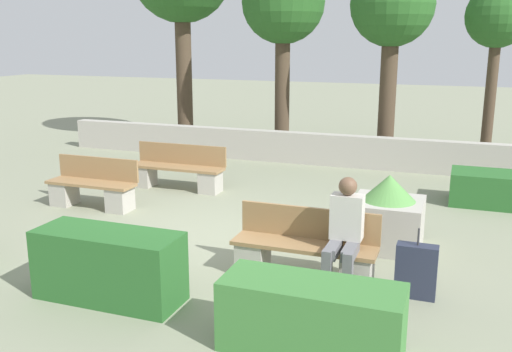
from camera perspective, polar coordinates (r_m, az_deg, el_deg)
The scene contains 14 objects.
ground_plane at distance 8.56m, azimuth -4.27°, elevation -6.34°, with size 60.00×60.00×0.00m, color gray.
perimeter_wall at distance 13.54m, azimuth 5.44°, elevation 2.75°, with size 12.94×0.30×0.73m.
bench_front at distance 7.14m, azimuth 4.86°, elevation -7.68°, with size 1.79×0.48×0.86m.
bench_left_side at distance 11.35m, azimuth -7.85°, elevation 0.39°, with size 1.91×0.49×0.86m.
bench_right_side at distance 10.44m, azimuth -16.04°, elevation -1.28°, with size 1.62×0.48×0.86m.
person_seated_man at distance 6.76m, azimuth 8.84°, elevation -5.27°, with size 0.38×0.63×1.35m.
hedge_block_near_left at distance 11.04m, azimuth 23.97°, elevation -1.30°, with size 1.98×0.89×0.59m.
hedge_block_mid_left at distance 6.77m, azimuth -14.49°, elevation -8.67°, with size 1.70×0.64×0.81m.
hedge_block_mid_right at distance 5.59m, azimuth 5.55°, elevation -13.88°, with size 1.72×0.66×0.70m.
planter_corner_left at distance 8.32m, azimuth 13.04°, elevation -3.83°, with size 0.97×0.97×1.06m.
suitcase at distance 6.89m, azimuth 15.71°, elevation -9.14°, with size 0.46×0.19×0.83m.
tree_center_left at distance 14.76m, azimuth 2.73°, elevation 16.62°, with size 2.07×2.07×4.82m.
tree_center_right at distance 14.04m, azimuth 13.46°, elevation 15.84°, with size 1.94×1.94×4.64m.
tree_rightmost at distance 14.29m, azimuth 23.01°, elevation 14.08°, with size 1.43×1.43×4.11m.
Camera 1 is at (3.36, -7.31, 2.94)m, focal length 40.00 mm.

